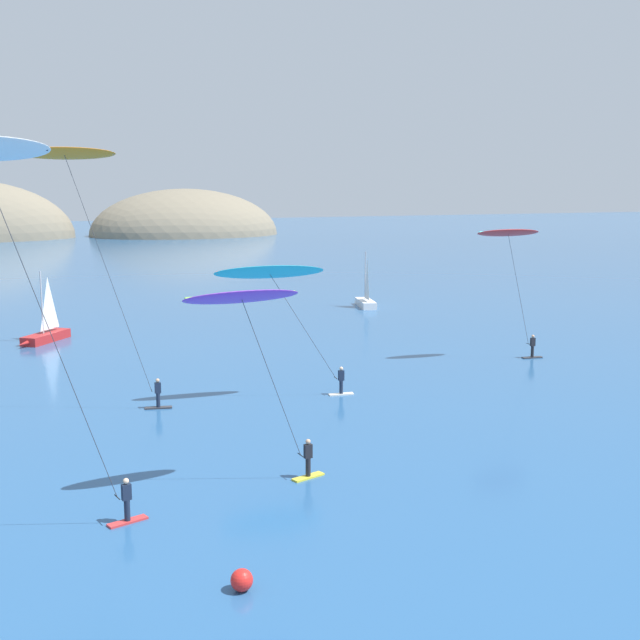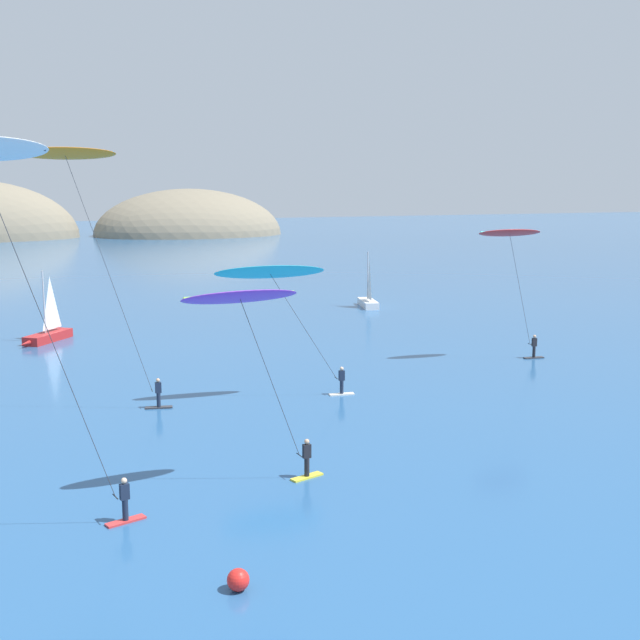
# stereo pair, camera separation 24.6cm
# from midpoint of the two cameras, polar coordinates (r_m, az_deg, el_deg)

# --- Properties ---
(headland_island) EXTENTS (103.27, 38.89, 28.28)m
(headland_island) POSITION_cam_midpoint_polar(r_m,az_deg,el_deg) (209.77, -16.35, 5.69)
(headland_island) COLOR #7A705B
(headland_island) RESTS_ON ground
(sailboat_near) EXTENTS (4.62, 5.13, 5.70)m
(sailboat_near) POSITION_cam_midpoint_polar(r_m,az_deg,el_deg) (67.61, -18.83, -0.95)
(sailboat_near) COLOR #B22323
(sailboat_near) RESTS_ON ground
(sailboat_far) EXTENTS (2.71, 5.93, 5.70)m
(sailboat_far) POSITION_cam_midpoint_polar(r_m,az_deg,el_deg) (83.33, 3.48, 1.41)
(sailboat_far) COLOR white
(sailboat_far) RESTS_ON ground
(kitesurfer_orange) EXTENTS (7.71, 1.82, 14.31)m
(kitesurfer_orange) POSITION_cam_midpoint_polar(r_m,az_deg,el_deg) (44.13, -16.92, 9.64)
(kitesurfer_orange) COLOR #2D2D33
(kitesurfer_orange) RESTS_ON ground
(kitesurfer_red) EXTENTS (5.50, 1.96, 9.43)m
(kitesurfer_red) POSITION_cam_midpoint_polar(r_m,az_deg,el_deg) (57.88, 13.62, 5.27)
(kitesurfer_red) COLOR #2D2D33
(kitesurfer_red) RESTS_ON ground
(kitesurfer_purple) EXTENTS (6.09, 1.57, 8.35)m
(kitesurfer_purple) POSITION_cam_midpoint_polar(r_m,az_deg,el_deg) (31.85, -5.06, 0.60)
(kitesurfer_purple) COLOR yellow
(kitesurfer_purple) RESTS_ON ground
(kitesurfer_cyan) EXTENTS (8.30, 2.24, 7.98)m
(kitesurfer_cyan) POSITION_cam_midpoint_polar(r_m,az_deg,el_deg) (45.52, -3.10, 2.92)
(kitesurfer_cyan) COLOR silver
(kitesurfer_cyan) RESTS_ON ground
(marker_buoy) EXTENTS (0.70, 0.70, 0.70)m
(marker_buoy) POSITION_cam_midpoint_polar(r_m,az_deg,el_deg) (25.84, -5.55, -17.91)
(marker_buoy) COLOR red
(marker_buoy) RESTS_ON ground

